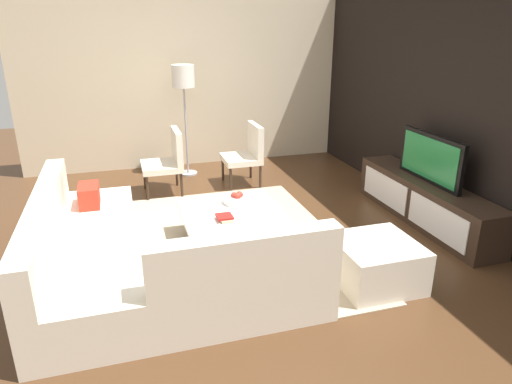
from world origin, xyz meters
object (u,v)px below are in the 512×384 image
(floor_lamp, at_px, (183,83))
(fruit_bowl, at_px, (236,199))
(ottoman, at_px, (375,263))
(book_stack, at_px, (225,217))
(sectional_couch, at_px, (135,260))
(television, at_px, (431,158))
(accent_chair_near, at_px, (168,158))
(media_console, at_px, (425,202))
(accent_chair_far, at_px, (247,151))
(coffee_table, at_px, (232,226))

(floor_lamp, height_order, fruit_bowl, floor_lamp)
(ottoman, distance_m, book_stack, 1.49)
(sectional_couch, distance_m, fruit_bowl, 1.38)
(television, relative_size, accent_chair_near, 1.21)
(accent_chair_near, distance_m, floor_lamp, 1.22)
(sectional_couch, distance_m, floor_lamp, 3.45)
(book_stack, bearing_deg, media_console, 92.94)
(sectional_couch, relative_size, accent_chair_far, 2.91)
(ottoman, height_order, fruit_bowl, fruit_bowl)
(media_console, height_order, ottoman, media_console)
(accent_chair_near, distance_m, book_stack, 2.03)
(accent_chair_near, distance_m, fruit_bowl, 1.69)
(sectional_couch, relative_size, book_stack, 11.75)
(floor_lamp, relative_size, ottoman, 2.35)
(book_stack, bearing_deg, fruit_bowl, 150.95)
(floor_lamp, height_order, book_stack, floor_lamp)
(media_console, distance_m, accent_chair_near, 3.32)
(television, height_order, accent_chair_far, television)
(sectional_couch, xyz_separation_m, floor_lamp, (-3.13, 0.94, 1.11))
(accent_chair_near, bearing_deg, fruit_bowl, 20.76)
(accent_chair_far, bearing_deg, fruit_bowl, -14.54)
(coffee_table, bearing_deg, accent_chair_far, 159.18)
(ottoman, bearing_deg, floor_lamp, -163.14)
(fruit_bowl, bearing_deg, book_stack, -29.05)
(fruit_bowl, xyz_separation_m, accent_chair_far, (-1.63, 0.59, 0.07))
(television, bearing_deg, fruit_bowl, -97.25)
(accent_chair_near, relative_size, accent_chair_far, 1.00)
(sectional_couch, bearing_deg, book_stack, 113.99)
(media_console, distance_m, accent_chair_far, 2.51)
(television, height_order, book_stack, television)
(sectional_couch, height_order, book_stack, sectional_couch)
(fruit_bowl, bearing_deg, media_console, 82.75)
(sectional_couch, distance_m, ottoman, 2.11)
(media_console, distance_m, ottoman, 1.64)
(sectional_couch, xyz_separation_m, accent_chair_far, (-2.43, 1.70, 0.21))
(accent_chair_near, relative_size, floor_lamp, 0.53)
(floor_lamp, xyz_separation_m, fruit_bowl, (2.33, 0.18, -0.96))
(ottoman, relative_size, accent_chair_far, 0.80)
(coffee_table, bearing_deg, television, 87.51)
(television, distance_m, accent_chair_near, 3.33)
(coffee_table, relative_size, fruit_bowl, 3.67)
(accent_chair_near, bearing_deg, book_stack, 11.06)
(ottoman, height_order, book_stack, book_stack)
(accent_chair_near, height_order, floor_lamp, floor_lamp)
(floor_lamp, bearing_deg, fruit_bowl, 4.30)
(fruit_bowl, xyz_separation_m, book_stack, (0.40, -0.22, -0.02))
(television, bearing_deg, media_console, -90.00)
(book_stack, bearing_deg, floor_lamp, 178.98)
(media_console, bearing_deg, floor_lamp, -137.76)
(fruit_bowl, bearing_deg, ottoman, 35.18)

